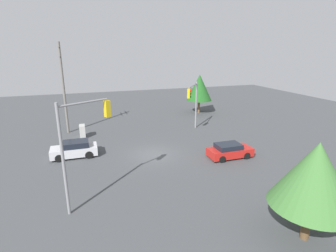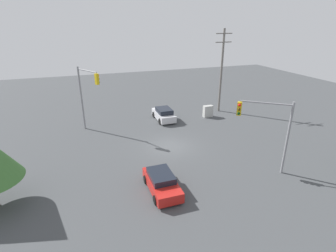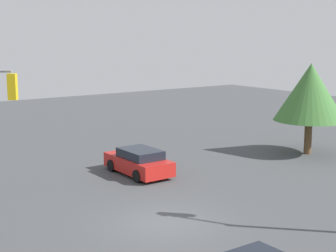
{
  "view_description": "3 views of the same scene",
  "coord_description": "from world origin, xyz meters",
  "px_view_note": "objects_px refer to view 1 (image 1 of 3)",
  "views": [
    {
      "loc": [
        22.38,
        -6.0,
        9.63
      ],
      "look_at": [
        0.02,
        1.44,
        2.68
      ],
      "focal_mm": 28.0,
      "sensor_mm": 36.0,
      "label": 1
    },
    {
      "loc": [
        7.64,
        21.32,
        11.19
      ],
      "look_at": [
        0.53,
        1.06,
        2.57
      ],
      "focal_mm": 28.0,
      "sensor_mm": 36.0,
      "label": 2
    },
    {
      "loc": [
        -10.64,
        -15.07,
        6.97
      ],
      "look_at": [
        1.81,
        2.36,
        3.2
      ],
      "focal_mm": 55.0,
      "sensor_mm": 36.0,
      "label": 3
    }
  ],
  "objects_px": {
    "electrical_cabinet": "(82,131)",
    "traffic_signal_main": "(81,136)",
    "traffic_signal_cross": "(193,99)",
    "sedan_silver": "(75,149)",
    "sedan_red": "(230,151)"
  },
  "relations": [
    {
      "from": "electrical_cabinet",
      "to": "sedan_red",
      "type": "bearing_deg",
      "value": 51.22
    },
    {
      "from": "traffic_signal_cross",
      "to": "sedan_red",
      "type": "bearing_deg",
      "value": 37.38
    },
    {
      "from": "sedan_red",
      "to": "electrical_cabinet",
      "type": "height_order",
      "value": "electrical_cabinet"
    },
    {
      "from": "electrical_cabinet",
      "to": "traffic_signal_main",
      "type": "bearing_deg",
      "value": 0.07
    },
    {
      "from": "electrical_cabinet",
      "to": "sedan_silver",
      "type": "bearing_deg",
      "value": -8.09
    },
    {
      "from": "sedan_silver",
      "to": "sedan_red",
      "type": "bearing_deg",
      "value": -109.08
    },
    {
      "from": "sedan_silver",
      "to": "traffic_signal_main",
      "type": "distance_m",
      "value": 9.45
    },
    {
      "from": "traffic_signal_main",
      "to": "traffic_signal_cross",
      "type": "xyz_separation_m",
      "value": [
        -12.31,
        12.7,
        -0.63
      ]
    },
    {
      "from": "traffic_signal_main",
      "to": "electrical_cabinet",
      "type": "xyz_separation_m",
      "value": [
        -14.11,
        -0.02,
        -3.93
      ]
    },
    {
      "from": "sedan_red",
      "to": "traffic_signal_cross",
      "type": "relative_size",
      "value": 0.7
    },
    {
      "from": "traffic_signal_cross",
      "to": "electrical_cabinet",
      "type": "relative_size",
      "value": 4.05
    },
    {
      "from": "sedan_silver",
      "to": "sedan_red",
      "type": "height_order",
      "value": "sedan_silver"
    },
    {
      "from": "sedan_red",
      "to": "traffic_signal_main",
      "type": "bearing_deg",
      "value": -73.0
    },
    {
      "from": "sedan_red",
      "to": "electrical_cabinet",
      "type": "relative_size",
      "value": 2.81
    },
    {
      "from": "sedan_silver",
      "to": "electrical_cabinet",
      "type": "bearing_deg",
      "value": -8.09
    }
  ]
}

